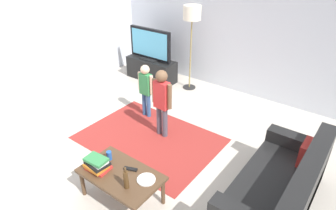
{
  "coord_description": "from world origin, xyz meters",
  "views": [
    {
      "loc": [
        2.36,
        -2.52,
        2.84
      ],
      "look_at": [
        0.0,
        0.6,
        0.65
      ],
      "focal_mm": 31.04,
      "sensor_mm": 36.0,
      "label": 1
    }
  ],
  "objects_px": {
    "plate": "(146,180)",
    "tv": "(150,45)",
    "floor_lamp": "(192,17)",
    "bottle": "(126,179)",
    "tv_stand": "(151,70)",
    "book_stack": "(97,164)",
    "tv_remote": "(131,169)",
    "child_center": "(162,98)",
    "couch": "(281,192)",
    "coffee_table": "(121,176)",
    "child_near_tv": "(146,86)",
    "soda_can": "(109,155)"
  },
  "relations": [
    {
      "from": "child_near_tv",
      "to": "soda_can",
      "type": "relative_size",
      "value": 8.39
    },
    {
      "from": "book_stack",
      "to": "soda_can",
      "type": "height_order",
      "value": "book_stack"
    },
    {
      "from": "couch",
      "to": "child_near_tv",
      "type": "bearing_deg",
      "value": 165.05
    },
    {
      "from": "child_center",
      "to": "coffee_table",
      "type": "bearing_deg",
      "value": -71.32
    },
    {
      "from": "child_center",
      "to": "bottle",
      "type": "height_order",
      "value": "child_center"
    },
    {
      "from": "couch",
      "to": "floor_lamp",
      "type": "bearing_deg",
      "value": 141.13
    },
    {
      "from": "child_center",
      "to": "tv_stand",
      "type": "bearing_deg",
      "value": 134.42
    },
    {
      "from": "bottle",
      "to": "book_stack",
      "type": "bearing_deg",
      "value": 179.3
    },
    {
      "from": "child_near_tv",
      "to": "coffee_table",
      "type": "distance_m",
      "value": 2.05
    },
    {
      "from": "floor_lamp",
      "to": "tv_remote",
      "type": "height_order",
      "value": "floor_lamp"
    },
    {
      "from": "child_near_tv",
      "to": "tv_stand",
      "type": "bearing_deg",
      "value": 126.85
    },
    {
      "from": "plate",
      "to": "book_stack",
      "type": "bearing_deg",
      "value": -160.35
    },
    {
      "from": "child_near_tv",
      "to": "book_stack",
      "type": "height_order",
      "value": "child_near_tv"
    },
    {
      "from": "child_near_tv",
      "to": "bottle",
      "type": "bearing_deg",
      "value": -54.56
    },
    {
      "from": "soda_can",
      "to": "couch",
      "type": "bearing_deg",
      "value": 25.13
    },
    {
      "from": "floor_lamp",
      "to": "soda_can",
      "type": "relative_size",
      "value": 14.83
    },
    {
      "from": "child_center",
      "to": "plate",
      "type": "bearing_deg",
      "value": -58.66
    },
    {
      "from": "couch",
      "to": "plate",
      "type": "xyz_separation_m",
      "value": [
        -1.3,
        -0.9,
        0.14
      ]
    },
    {
      "from": "bottle",
      "to": "soda_can",
      "type": "height_order",
      "value": "bottle"
    },
    {
      "from": "tv_stand",
      "to": "book_stack",
      "type": "xyz_separation_m",
      "value": [
        1.81,
        -3.17,
        0.26
      ]
    },
    {
      "from": "book_stack",
      "to": "plate",
      "type": "distance_m",
      "value": 0.64
    },
    {
      "from": "tv_stand",
      "to": "book_stack",
      "type": "height_order",
      "value": "book_stack"
    },
    {
      "from": "soda_can",
      "to": "book_stack",
      "type": "bearing_deg",
      "value": -84.37
    },
    {
      "from": "plate",
      "to": "couch",
      "type": "bearing_deg",
      "value": 34.73
    },
    {
      "from": "book_stack",
      "to": "tv_remote",
      "type": "xyz_separation_m",
      "value": [
        0.33,
        0.23,
        -0.07
      ]
    },
    {
      "from": "tv_stand",
      "to": "bottle",
      "type": "xyz_separation_m",
      "value": [
        2.31,
        -3.18,
        0.3
      ]
    },
    {
      "from": "couch",
      "to": "bottle",
      "type": "relative_size",
      "value": 6.23
    },
    {
      "from": "tv",
      "to": "plate",
      "type": "relative_size",
      "value": 5.0
    },
    {
      "from": "child_center",
      "to": "tv_remote",
      "type": "distance_m",
      "value": 1.42
    },
    {
      "from": "tv_stand",
      "to": "plate",
      "type": "bearing_deg",
      "value": -50.8
    },
    {
      "from": "book_stack",
      "to": "child_center",
      "type": "bearing_deg",
      "value": 97.38
    },
    {
      "from": "floor_lamp",
      "to": "tv_remote",
      "type": "bearing_deg",
      "value": -69.26
    },
    {
      "from": "couch",
      "to": "tv_remote",
      "type": "height_order",
      "value": "couch"
    },
    {
      "from": "child_center",
      "to": "bottle",
      "type": "bearing_deg",
      "value": -65.51
    },
    {
      "from": "tv_stand",
      "to": "child_center",
      "type": "bearing_deg",
      "value": -45.58
    },
    {
      "from": "floor_lamp",
      "to": "coffee_table",
      "type": "bearing_deg",
      "value": -70.76
    },
    {
      "from": "tv_stand",
      "to": "bottle",
      "type": "bearing_deg",
      "value": -53.96
    },
    {
      "from": "book_stack",
      "to": "tv",
      "type": "bearing_deg",
      "value": 119.92
    },
    {
      "from": "floor_lamp",
      "to": "bottle",
      "type": "relative_size",
      "value": 6.16
    },
    {
      "from": "tv",
      "to": "tv_remote",
      "type": "xyz_separation_m",
      "value": [
        2.14,
        -2.91,
        -0.42
      ]
    },
    {
      "from": "floor_lamp",
      "to": "child_near_tv",
      "type": "height_order",
      "value": "floor_lamp"
    },
    {
      "from": "floor_lamp",
      "to": "soda_can",
      "type": "bearing_deg",
      "value": -75.23
    },
    {
      "from": "bottle",
      "to": "child_center",
      "type": "bearing_deg",
      "value": 114.49
    },
    {
      "from": "plate",
      "to": "tv",
      "type": "bearing_deg",
      "value": 129.4
    },
    {
      "from": "tv_remote",
      "to": "couch",
      "type": "bearing_deg",
      "value": 7.08
    },
    {
      "from": "tv_stand",
      "to": "couch",
      "type": "xyz_separation_m",
      "value": [
        3.71,
        -2.06,
        0.05
      ]
    },
    {
      "from": "bottle",
      "to": "tv_remote",
      "type": "xyz_separation_m",
      "value": [
        -0.17,
        0.24,
        -0.11
      ]
    },
    {
      "from": "child_near_tv",
      "to": "child_center",
      "type": "height_order",
      "value": "child_center"
    },
    {
      "from": "child_near_tv",
      "to": "book_stack",
      "type": "distance_m",
      "value": 2.01
    },
    {
      "from": "tv",
      "to": "book_stack",
      "type": "xyz_separation_m",
      "value": [
        1.81,
        -3.15,
        -0.35
      ]
    }
  ]
}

